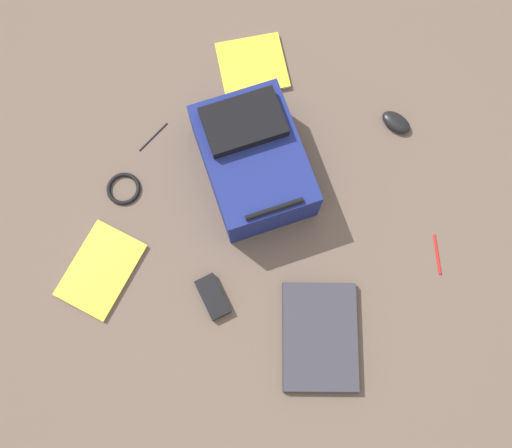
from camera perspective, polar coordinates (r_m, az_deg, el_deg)
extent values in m
plane|color=brown|center=(1.85, -0.15, 1.05)|extent=(3.87, 3.87, 0.00)
cube|color=navy|center=(1.81, -0.26, 6.35)|extent=(0.52, 0.48, 0.18)
cube|color=black|center=(1.75, -1.30, 10.38)|extent=(0.27, 0.29, 0.04)
cylinder|color=black|center=(1.66, 1.89, 1.55)|extent=(0.11, 0.16, 0.02)
cube|color=#24242C|center=(1.79, 6.52, -11.34)|extent=(0.39, 0.41, 0.02)
cube|color=#2D2D38|center=(1.77, 6.58, -11.31)|extent=(0.39, 0.40, 0.01)
cube|color=silver|center=(2.06, -0.38, 15.83)|extent=(0.31, 0.31, 0.01)
cube|color=yellow|center=(2.05, -0.38, 15.95)|extent=(0.32, 0.32, 0.00)
cube|color=silver|center=(1.87, -15.53, -4.54)|extent=(0.24, 0.30, 0.01)
cube|color=yellow|center=(1.87, -15.59, -4.50)|extent=(0.25, 0.31, 0.00)
ellipsoid|color=black|center=(2.01, 14.12, 10.04)|extent=(0.11, 0.07, 0.03)
torus|color=black|center=(1.92, -13.36, 3.52)|extent=(0.11, 0.11, 0.01)
cube|color=black|center=(1.79, -4.43, -7.42)|extent=(0.15, 0.12, 0.03)
cylinder|color=black|center=(1.97, -10.44, 8.75)|extent=(0.01, 0.14, 0.01)
cylinder|color=red|center=(1.91, 18.05, -2.96)|extent=(0.10, 0.10, 0.01)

